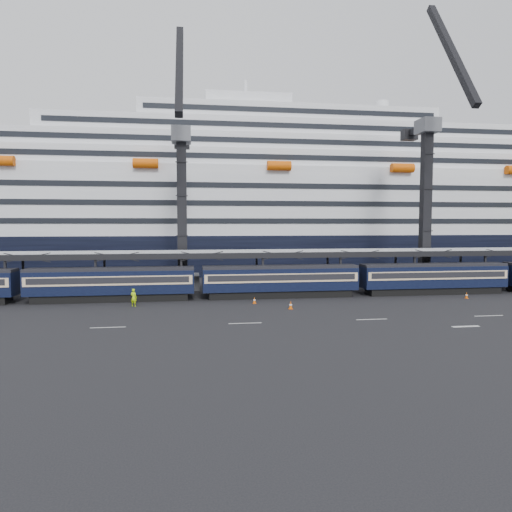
% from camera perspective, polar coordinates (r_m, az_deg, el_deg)
% --- Properties ---
extents(ground, '(260.00, 260.00, 0.00)m').
position_cam_1_polar(ground, '(49.04, 14.65, -6.65)').
color(ground, black).
rests_on(ground, ground).
extents(lane_markings, '(111.00, 4.27, 0.02)m').
position_cam_1_polar(lane_markings, '(48.36, 26.12, -7.07)').
color(lane_markings, beige).
rests_on(lane_markings, ground).
extents(train, '(133.05, 3.00, 4.05)m').
position_cam_1_polar(train, '(56.63, 6.42, -2.88)').
color(train, black).
rests_on(train, ground).
extents(canopy, '(130.00, 6.25, 5.53)m').
position_cam_1_polar(canopy, '(61.47, 9.71, 0.49)').
color(canopy, gray).
rests_on(canopy, ground).
extents(cruise_ship, '(214.09, 28.84, 34.00)m').
position_cam_1_polar(cruise_ship, '(92.19, 3.02, 6.10)').
color(cruise_ship, black).
rests_on(cruise_ship, ground).
extents(crane_dark_near, '(4.50, 17.75, 35.08)m').
position_cam_1_polar(crane_dark_near, '(63.11, -9.25, 6.65)').
color(crane_dark_near, '#46484D').
rests_on(crane_dark_near, ground).
extents(crane_dark_mid, '(4.50, 18.24, 39.64)m').
position_cam_1_polar(crane_dark_mid, '(70.73, 20.63, 7.31)').
color(crane_dark_mid, '#46484D').
rests_on(crane_dark_mid, ground).
extents(worker, '(0.84, 0.71, 1.95)m').
position_cam_1_polar(worker, '(51.61, -15.05, -5.04)').
color(worker, '#B7EC0C').
rests_on(worker, ground).
extents(traffic_cone_c, '(0.43, 0.43, 0.86)m').
position_cam_1_polar(traffic_cone_c, '(48.54, 4.36, -6.13)').
color(traffic_cone_c, '#D95306').
rests_on(traffic_cone_c, ground).
extents(traffic_cone_d, '(0.37, 0.37, 0.75)m').
position_cam_1_polar(traffic_cone_d, '(51.78, -0.20, -5.55)').
color(traffic_cone_d, '#D95306').
rests_on(traffic_cone_d, ground).
extents(traffic_cone_e, '(0.39, 0.39, 0.77)m').
position_cam_1_polar(traffic_cone_e, '(60.82, 24.83, -4.48)').
color(traffic_cone_e, '#D95306').
rests_on(traffic_cone_e, ground).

